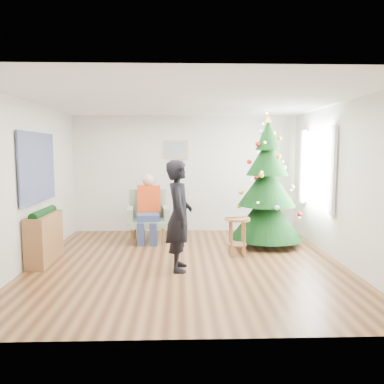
{
  "coord_description": "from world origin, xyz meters",
  "views": [
    {
      "loc": [
        -0.11,
        -5.95,
        1.82
      ],
      "look_at": [
        0.1,
        0.6,
        1.1
      ],
      "focal_mm": 35.0,
      "sensor_mm": 36.0,
      "label": 1
    }
  ],
  "objects_px": {
    "armchair": "(148,222)",
    "standing_man": "(179,216)",
    "console": "(44,238)",
    "stool": "(237,236)",
    "christmas_tree": "(267,187)"
  },
  "relations": [
    {
      "from": "armchair",
      "to": "standing_man",
      "type": "xyz_separation_m",
      "value": [
        0.63,
        -1.86,
        0.46
      ]
    },
    {
      "from": "standing_man",
      "to": "console",
      "type": "relative_size",
      "value": 1.68
    },
    {
      "from": "stool",
      "to": "christmas_tree",
      "type": "bearing_deg",
      "value": 48.02
    },
    {
      "from": "christmas_tree",
      "to": "stool",
      "type": "relative_size",
      "value": 3.75
    },
    {
      "from": "armchair",
      "to": "console",
      "type": "xyz_separation_m",
      "value": [
        -1.57,
        -1.41,
        0.02
      ]
    },
    {
      "from": "armchair",
      "to": "stool",
      "type": "bearing_deg",
      "value": -40.22
    },
    {
      "from": "christmas_tree",
      "to": "console",
      "type": "relative_size",
      "value": 2.5
    },
    {
      "from": "christmas_tree",
      "to": "standing_man",
      "type": "distance_m",
      "value": 2.29
    },
    {
      "from": "armchair",
      "to": "console",
      "type": "relative_size",
      "value": 1.03
    },
    {
      "from": "standing_man",
      "to": "console",
      "type": "height_order",
      "value": "standing_man"
    },
    {
      "from": "standing_man",
      "to": "console",
      "type": "xyz_separation_m",
      "value": [
        -2.2,
        0.45,
        -0.44
      ]
    },
    {
      "from": "christmas_tree",
      "to": "armchair",
      "type": "xyz_separation_m",
      "value": [
        -2.32,
        0.34,
        -0.74
      ]
    },
    {
      "from": "christmas_tree",
      "to": "console",
      "type": "bearing_deg",
      "value": -164.62
    },
    {
      "from": "christmas_tree",
      "to": "armchair",
      "type": "relative_size",
      "value": 2.42
    },
    {
      "from": "stool",
      "to": "console",
      "type": "bearing_deg",
      "value": -174.43
    }
  ]
}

